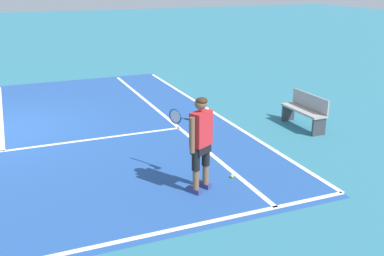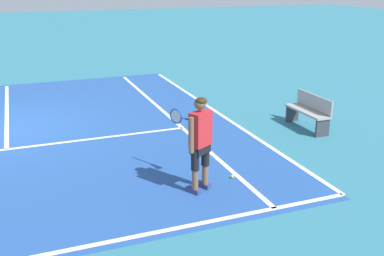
# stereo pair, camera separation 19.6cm
# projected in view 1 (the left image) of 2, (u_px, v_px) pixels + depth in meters

# --- Properties ---
(ground_plane) EXTENTS (80.00, 80.00, 0.00)m
(ground_plane) POSITION_uv_depth(u_px,v_px,m) (2.00, 131.00, 11.17)
(ground_plane) COLOR teal
(court_inner_surface) EXTENTS (10.98, 11.24, 0.00)m
(court_inner_surface) POSITION_uv_depth(u_px,v_px,m) (2.00, 137.00, 10.71)
(court_inner_surface) COLOR #234C93
(court_inner_surface) RESTS_ON ground
(line_service) EXTENTS (8.23, 0.10, 0.01)m
(line_service) POSITION_uv_depth(u_px,v_px,m) (3.00, 151.00, 9.85)
(line_service) COLOR white
(line_service) RESTS_ON ground
(line_centre_service) EXTENTS (0.10, 6.40, 0.01)m
(line_centre_service) POSITION_uv_depth(u_px,v_px,m) (1.00, 112.00, 12.65)
(line_centre_service) COLOR white
(line_centre_service) RESTS_ON ground
(line_singles_right) EXTENTS (0.10, 10.84, 0.01)m
(line_singles_right) POSITION_uv_depth(u_px,v_px,m) (166.00, 117.00, 12.21)
(line_singles_right) COLOR white
(line_singles_right) RESTS_ON ground
(line_doubles_right) EXTENTS (0.10, 10.84, 0.01)m
(line_doubles_right) POSITION_uv_depth(u_px,v_px,m) (212.00, 112.00, 12.71)
(line_doubles_right) COLOR white
(line_doubles_right) RESTS_ON ground
(tennis_player) EXTENTS (0.55, 1.23, 1.71)m
(tennis_player) POSITION_uv_depth(u_px,v_px,m) (200.00, 138.00, 7.76)
(tennis_player) COLOR navy
(tennis_player) RESTS_ON ground
(tennis_ball_near_feet) EXTENTS (0.07, 0.07, 0.07)m
(tennis_ball_near_feet) POSITION_uv_depth(u_px,v_px,m) (232.00, 176.00, 8.55)
(tennis_ball_near_feet) COLOR #CCE02D
(tennis_ball_near_feet) RESTS_ON ground
(courtside_bench) EXTENTS (0.40, 1.40, 0.85)m
(courtside_bench) POSITION_uv_depth(u_px,v_px,m) (305.00, 110.00, 11.27)
(courtside_bench) COLOR #9E9993
(courtside_bench) RESTS_ON ground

